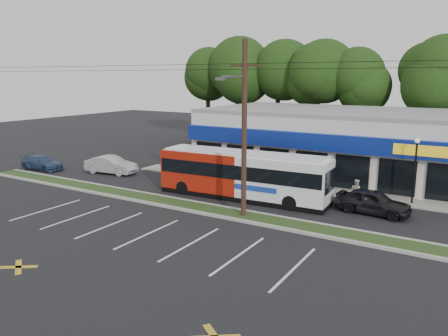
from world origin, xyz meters
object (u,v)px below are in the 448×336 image
car_dark (373,202)px  pedestrian_b (356,191)px  metrobus (243,174)px  car_silver (111,165)px  utility_pole (241,124)px  lamp_post (415,163)px  pedestrian_a (289,185)px  car_blue (42,163)px

car_dark → pedestrian_b: pedestrian_b is taller
metrobus → pedestrian_b: 7.41m
metrobus → car_silver: 13.18m
metrobus → pedestrian_b: metrobus is taller
utility_pole → metrobus: 5.48m
lamp_post → metrobus: 10.90m
car_dark → pedestrian_a: size_ratio=2.36×
metrobus → pedestrian_a: metrobus is taller
utility_pole → lamp_post: utility_pole is taller
car_blue → pedestrian_a: bearing=-85.8°
metrobus → car_dark: bearing=4.1°
utility_pole → car_silver: size_ratio=11.15×
lamp_post → pedestrian_a: 8.02m
pedestrian_a → pedestrian_b: (4.10, 1.41, -0.15)m
metrobus → car_silver: (-13.12, 0.94, -0.93)m
car_blue → lamp_post: bearing=-82.1°
metrobus → car_silver: bearing=173.1°
metrobus → pedestrian_b: bearing=20.5°
lamp_post → pedestrian_b: lamp_post is taller
metrobus → car_blue: size_ratio=2.82×
metrobus → car_blue: (-19.52, -1.00, -1.06)m
car_dark → car_silver: car_dark is taller
metrobus → car_dark: (8.26, 1.00, -0.92)m
car_silver → car_blue: bearing=98.2°
lamp_post → car_blue: (-29.49, -5.30, -2.06)m
car_silver → pedestrian_a: (15.78, 0.56, 0.18)m
metrobus → lamp_post: bearing=20.5°
utility_pole → car_blue: 22.01m
lamp_post → car_blue: lamp_post is taller
car_dark → car_blue: (-27.78, -2.00, -0.13)m
metrobus → car_dark: size_ratio=2.72×
pedestrian_b → car_blue: bearing=26.5°
utility_pole → metrobus: size_ratio=4.24×
lamp_post → pedestrian_b: (-3.21, -1.39, -1.90)m
metrobus → car_dark: 8.37m
utility_pole → pedestrian_a: (0.86, 5.07, -4.49)m
utility_pole → lamp_post: (8.17, 7.87, -2.74)m
metrobus → pedestrian_a: 3.14m
pedestrian_b → lamp_post: bearing=-138.6°
car_dark → lamp_post: bearing=-21.8°
car_silver → pedestrian_a: pedestrian_a is taller
pedestrian_b → car_silver: bearing=23.7°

